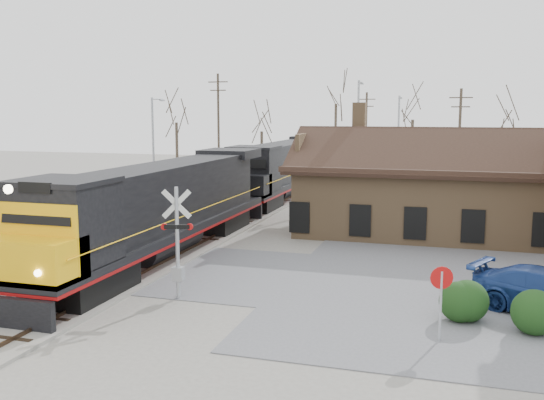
{
  "coord_description": "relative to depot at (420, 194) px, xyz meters",
  "views": [
    {
      "loc": [
        13.9,
        -25.33,
        7.31
      ],
      "look_at": [
        3.54,
        9.0,
        2.08
      ],
      "focal_mm": 40.0,
      "sensor_mm": 36.0,
      "label": 1
    }
  ],
  "objects": [
    {
      "name": "hedge_b",
      "position": [
        2.55,
        -15.75,
        -1.66
      ],
      "size": [
        1.48,
        1.48,
        1.48
      ],
      "primitive_type": "sphere",
      "color": "black",
      "rests_on": "ground"
    },
    {
      "name": "depot",
      "position": [
        0.0,
        0.0,
        0.0
      ],
      "size": [
        15.2,
        9.31,
        7.9
      ],
      "color": "#8E6D49",
      "rests_on": "ground"
    },
    {
      "name": "locomotive_lead",
      "position": [
        -11.99,
        -10.81,
        0.18
      ],
      "size": [
        3.3,
        22.11,
        4.91
      ],
      "color": "black",
      "rests_on": "ground"
    },
    {
      "name": "tree_b",
      "position": [
        -18.65,
        26.8,
        3.61
      ],
      "size": [
        3.46,
        3.46,
        8.47
      ],
      "color": "#382D23",
      "rests_on": "ground"
    },
    {
      "name": "tree_c",
      "position": [
        -11.98,
        35.23,
        7.22
      ],
      "size": [
        5.51,
        5.51,
        13.51
      ],
      "color": "#382D23",
      "rests_on": "ground"
    },
    {
      "name": "parking_lot",
      "position": [
        6.01,
        -8.0,
        -2.39
      ],
      "size": [
        22.0,
        26.0,
        0.03
      ],
      "primitive_type": "cube",
      "color": "#5C5C61",
      "rests_on": "ground"
    },
    {
      "name": "streetlight_b",
      "position": [
        -5.73,
        12.34,
        3.06
      ],
      "size": [
        0.25,
        2.04,
        9.84
      ],
      "color": "#A5A8AD",
      "rests_on": "ground"
    },
    {
      "name": "tree_d",
      "position": [
        -2.58,
        30.21,
        5.14
      ],
      "size": [
        4.33,
        4.33,
        10.6
      ],
      "color": "#382D23",
      "rests_on": "ground"
    },
    {
      "name": "crossbuck_near",
      "position": [
        -8.31,
        -16.27,
        -0.35
      ],
      "size": [
        1.24,
        0.41,
        4.45
      ],
      "rotation": [
        0.0,
        0.0,
        0.26
      ],
      "color": "#A5A8AD",
      "rests_on": "ground"
    },
    {
      "name": "track_siding",
      "position": [
        -16.49,
        3.0,
        -2.34
      ],
      "size": [
        3.4,
        90.0,
        0.24
      ],
      "color": "gray",
      "rests_on": "ground"
    },
    {
      "name": "tree_e",
      "position": [
        6.51,
        23.3,
        4.09
      ],
      "size": [
        3.73,
        3.73,
        9.14
      ],
      "color": "#382D23",
      "rests_on": "ground"
    },
    {
      "name": "road",
      "position": [
        -11.99,
        -12.0,
        -2.39
      ],
      "size": [
        60.0,
        9.0,
        0.03
      ],
      "primitive_type": "cube",
      "color": "#5C5C61",
      "rests_on": "ground"
    },
    {
      "name": "hedge_a",
      "position": [
        2.31,
        -15.86,
        -1.69
      ],
      "size": [
        1.44,
        1.44,
        1.44
      ],
      "primitive_type": "sphere",
      "color": "black",
      "rests_on": "ground"
    },
    {
      "name": "utility_pole_a",
      "position": [
        -20.31,
        18.16,
        3.32
      ],
      "size": [
        2.0,
        0.24,
        10.98
      ],
      "color": "#382D23",
      "rests_on": "ground"
    },
    {
      "name": "track_main",
      "position": [
        -11.99,
        3.0,
        -2.34
      ],
      "size": [
        3.4,
        90.0,
        0.24
      ],
      "color": "gray",
      "rests_on": "ground"
    },
    {
      "name": "crossbuck_far",
      "position": [
        -17.32,
        -7.23,
        -0.55
      ],
      "size": [
        1.12,
        0.33,
        3.95
      ],
      "rotation": [
        0.0,
        0.0,
        2.93
      ],
      "color": "#A5A8AD",
      "rests_on": "ground"
    },
    {
      "name": "hedge_c",
      "position": [
        4.66,
        -16.44,
        -1.65
      ],
      "size": [
        1.52,
        1.52,
        1.52
      ],
      "primitive_type": "sphere",
      "color": "black",
      "rests_on": "ground"
    },
    {
      "name": "utility_pole_c",
      "position": [
        2.25,
        18.89,
        2.49
      ],
      "size": [
        2.0,
        0.24,
        9.35
      ],
      "color": "#382D23",
      "rests_on": "ground"
    },
    {
      "name": "ground",
      "position": [
        -11.99,
        -12.0,
        -2.41
      ],
      "size": [
        140.0,
        140.0,
        0.0
      ],
      "primitive_type": "plane",
      "color": "gray",
      "rests_on": "ground"
    },
    {
      "name": "locomotive_trailing",
      "position": [
        -11.99,
        11.57,
        0.17
      ],
      "size": [
        3.3,
        22.11,
        4.65
      ],
      "color": "black",
      "rests_on": "ground"
    },
    {
      "name": "do_not_enter_sign",
      "position": [
        1.69,
        -18.0,
        -0.7
      ],
      "size": [
        0.71,
        0.29,
        2.48
      ],
      "rotation": [
        0.0,
        0.0,
        0.34
      ],
      "color": "#A5A8AD",
      "rests_on": "ground"
    },
    {
      "name": "streetlight_a",
      "position": [
        -20.64,
        5.43,
        2.33
      ],
      "size": [
        0.25,
        2.04,
        8.42
      ],
      "color": "#A5A8AD",
      "rests_on": "ground"
    },
    {
      "name": "utility_pole_b",
      "position": [
        -7.99,
        33.06,
        2.59
      ],
      "size": [
        2.0,
        0.24,
        9.54
      ],
      "color": "#382D23",
      "rests_on": "ground"
    },
    {
      "name": "tree_a",
      "position": [
        -26.64,
        21.95,
        4.79
      ],
      "size": [
        4.13,
        4.13,
        10.12
      ],
      "color": "#382D23",
      "rests_on": "ground"
    },
    {
      "name": "streetlight_c",
      "position": [
        -3.34,
        22.09,
        2.55
      ],
      "size": [
        0.25,
        2.04,
        8.84
      ],
      "color": "#A5A8AD",
      "rests_on": "ground"
    }
  ]
}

